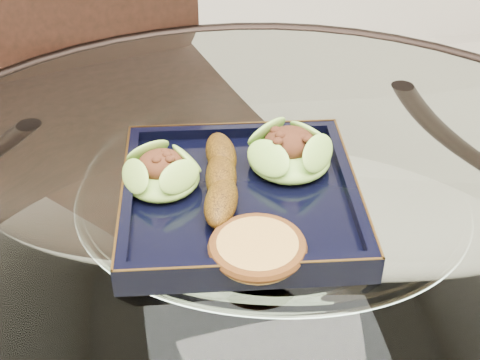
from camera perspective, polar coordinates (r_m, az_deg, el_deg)
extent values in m
cylinder|color=white|center=(0.77, 2.64, -3.77)|extent=(1.10, 1.10, 0.01)
torus|color=black|center=(0.77, 2.64, -3.77)|extent=(1.13, 1.13, 0.02)
cylinder|color=black|center=(1.29, 11.30, -7.29)|extent=(0.04, 0.04, 0.75)
cylinder|color=black|center=(1.22, -14.27, -10.92)|extent=(0.04, 0.04, 0.75)
cube|color=black|center=(1.17, -9.50, -3.42)|extent=(0.55, 0.55, 0.04)
cube|color=black|center=(1.20, -14.00, 13.61)|extent=(0.44, 0.13, 0.51)
cylinder|color=black|center=(1.47, -18.22, -9.04)|extent=(0.04, 0.04, 0.49)
cylinder|color=black|center=(1.53, -3.67, -4.99)|extent=(0.04, 0.04, 0.49)
cube|color=black|center=(0.78, 0.00, -1.79)|extent=(0.31, 0.31, 0.02)
ellipsoid|color=#73AB31|center=(0.78, -6.68, 0.47)|extent=(0.09, 0.09, 0.03)
ellipsoid|color=#62AC31|center=(0.81, 4.24, 2.21)|extent=(0.12, 0.12, 0.04)
ellipsoid|color=#623C0A|center=(0.77, -1.63, 0.29)|extent=(0.07, 0.17, 0.03)
cylinder|color=#BF923F|center=(0.68, 1.50, -5.86)|extent=(0.11, 0.11, 0.02)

